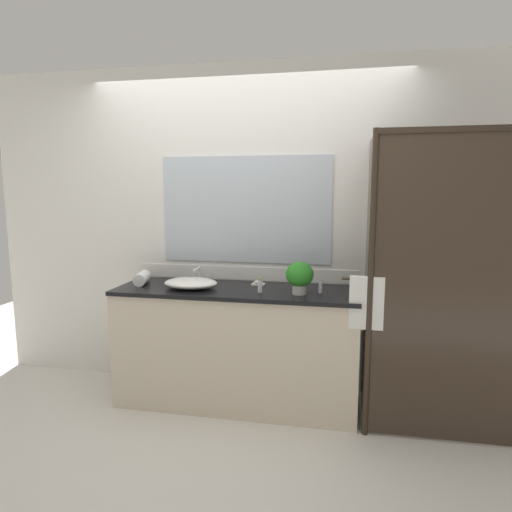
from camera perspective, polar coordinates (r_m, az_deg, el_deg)
ground_plane at (r=3.60m, az=-2.47°, el=-18.37°), size 8.00×8.00×0.00m
wall_back_with_mirror at (r=3.56m, az=-1.29°, el=3.31°), size 4.40×0.06×2.60m
vanity_cabinet at (r=3.42m, az=-2.48°, el=-11.56°), size 1.80×0.58×0.90m
shower_enclosure at (r=3.03m, az=20.63°, el=-3.53°), size 1.20×0.59×2.00m
sink_basin at (r=3.33m, az=-8.44°, el=-3.48°), size 0.40×0.30×0.08m
faucet at (r=3.51m, az=-7.37°, el=-2.74°), size 0.17×0.15×0.13m
potted_plant at (r=3.10m, az=5.67°, el=-2.56°), size 0.20×0.20×0.23m
soap_dish at (r=3.41m, az=0.32°, el=-3.54°), size 0.10×0.07×0.04m
amenity_bottle_shampoo at (r=3.16m, az=0.50°, el=-3.85°), size 0.03×0.03×0.10m
amenity_bottle_conditioner at (r=3.17m, az=8.32°, el=-3.93°), size 0.03×0.03×0.10m
rolled_towel_near_edge at (r=3.55m, az=-14.55°, el=-2.78°), size 0.14×0.23×0.09m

